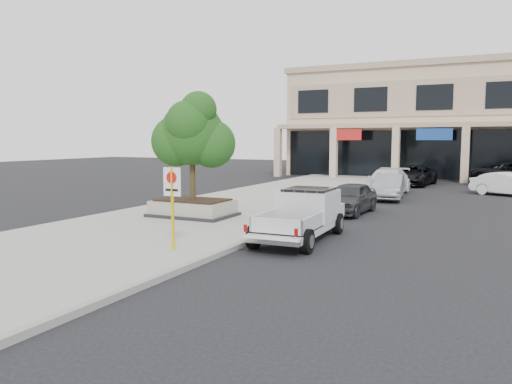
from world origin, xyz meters
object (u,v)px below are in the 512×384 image
curb_car_c (387,182)px  curb_car_d (413,175)px  pickup_truck (300,216)px  curb_car_a (350,198)px  lot_car_b (509,184)px  curb_car_b (389,187)px  no_parking_sign (172,197)px  planter (193,208)px  planter_tree (197,134)px

curb_car_c → curb_car_d: bearing=85.3°
pickup_truck → curb_car_a: (-0.14, 6.43, -0.12)m
lot_car_b → pickup_truck: bearing=-175.7°
pickup_truck → curb_car_b: bearing=86.7°
pickup_truck → curb_car_d: size_ratio=1.00×
curb_car_b → lot_car_b: size_ratio=1.02×
no_parking_sign → pickup_truck: size_ratio=0.45×
no_parking_sign → lot_car_b: bearing=67.5°
curb_car_d → planter: bearing=-100.3°
planter → curb_car_d: bearing=74.0°
planter → curb_car_a: (5.17, 4.42, 0.20)m
no_parking_sign → curb_car_d: bearing=84.0°
no_parking_sign → curb_car_c: size_ratio=0.45×
planter → curb_car_c: size_ratio=0.62×
planter_tree → no_parking_sign: (2.82, -5.68, -1.78)m
no_parking_sign → curb_car_c: 18.42m
planter → no_parking_sign: (2.96, -5.53, 1.16)m
pickup_truck → curb_car_b: 12.38m
curb_car_d → planter_tree: bearing=-100.0°
curb_car_b → lot_car_b: curb_car_b is taller
no_parking_sign → curb_car_a: bearing=77.5°
curb_car_b → curb_car_d: bearing=83.9°
pickup_truck → curb_car_b: pickup_truck is taller
planter → lot_car_b: 18.93m
curb_car_a → curb_car_d: bearing=91.2°
curb_car_a → curb_car_c: 8.32m
curb_car_b → pickup_truck: bearing=-98.2°
planter → no_parking_sign: 6.38m
planter → lot_car_b: (11.47, 15.06, 0.19)m
curb_car_a → lot_car_b: bearing=62.1°
lot_car_b → curb_car_c: bearing=134.1°
curb_car_b → planter: bearing=-125.2°
curb_car_b → curb_car_c: bearing=96.4°
curb_car_a → curb_car_c: curb_car_c is taller
planter → curb_car_b: size_ratio=0.78×
planter → curb_car_d: (5.58, 19.40, 0.23)m
curb_car_c → curb_car_d: 6.68m
pickup_truck → curb_car_a: size_ratio=1.27×
planter → lot_car_b: size_ratio=0.80×
curb_car_b → curb_car_c: size_ratio=0.79×
planter_tree → curb_car_a: bearing=40.3°
planter → curb_car_a: bearing=40.6°
curb_car_b → curb_car_c: curb_car_c is taller
no_parking_sign → curb_car_d: (2.62, 24.93, -0.93)m
planter_tree → pickup_truck: (5.17, -2.16, -2.62)m
planter_tree → curb_car_b: 11.93m
no_parking_sign → curb_car_b: size_ratio=0.56×
planter_tree → curb_car_d: (5.44, 19.25, -2.71)m
curb_car_a → lot_car_b: 12.36m
pickup_truck → lot_car_b: (6.16, 17.06, -0.13)m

